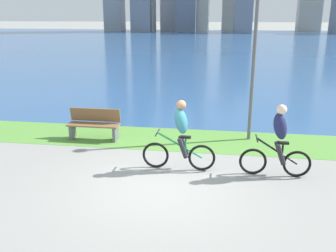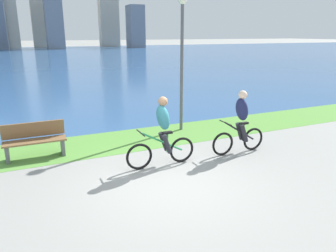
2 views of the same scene
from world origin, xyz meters
TOP-DOWN VIEW (x-y plane):
  - ground_plane at (0.00, 0.00)m, footprint 300.00×300.00m
  - grass_strip_bayside at (0.00, 3.11)m, footprint 120.00×2.05m
  - bay_water_surface at (0.00, 40.19)m, footprint 300.00×72.11m
  - cyclist_lead at (0.31, 0.98)m, footprint 1.73×0.52m
  - cyclist_trailing at (2.50, 0.94)m, footprint 1.59×0.52m
  - bench_near_path at (-2.43, 2.79)m, footprint 1.50×0.47m
  - lamppost_tall at (2.04, 3.46)m, footprint 0.28×0.28m

SIDE VIEW (x-z plane):
  - ground_plane at x=0.00m, z-range 0.00..0.00m
  - bay_water_surface at x=0.00m, z-range 0.00..0.00m
  - grass_strip_bayside at x=0.00m, z-range 0.00..0.01m
  - bench_near_path at x=-2.43m, z-range 0.00..0.90m
  - cyclist_trailing at x=2.50m, z-range 0.00..1.66m
  - cyclist_lead at x=0.31m, z-range 0.00..1.67m
  - lamppost_tall at x=2.04m, z-range 0.62..4.76m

